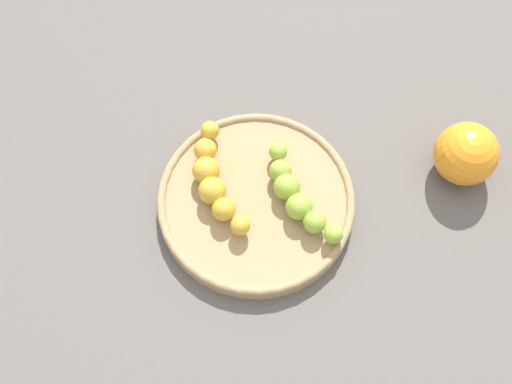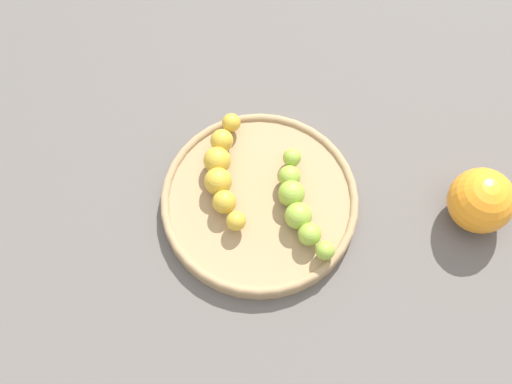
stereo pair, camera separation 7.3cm
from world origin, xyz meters
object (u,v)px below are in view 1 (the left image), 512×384
(fruit_bowl, at_px, (256,201))
(banana_spotted, at_px, (213,179))
(orange_fruit, at_px, (466,154))
(banana_green, at_px, (297,196))

(fruit_bowl, distance_m, banana_spotted, 0.06)
(orange_fruit, bearing_deg, banana_spotted, 83.20)
(fruit_bowl, bearing_deg, orange_fruit, -91.65)
(banana_green, bearing_deg, orange_fruit, 164.86)
(fruit_bowl, height_order, banana_green, banana_green)
(banana_green, relative_size, orange_fruit, 1.81)
(banana_green, bearing_deg, banana_spotted, -42.55)
(orange_fruit, bearing_deg, banana_green, 91.91)
(banana_spotted, xyz_separation_m, banana_green, (-0.04, -0.09, -0.00))
(banana_spotted, relative_size, orange_fruit, 1.99)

